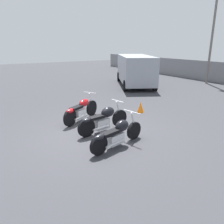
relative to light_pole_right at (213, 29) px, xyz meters
The scene contains 7 objects.
ground_plane 13.18m from the light_pole_right, 69.79° to the right, with size 60.00×60.00×0.00m, color #38383D.
light_pole_right is the anchor object (origin of this frame).
motorcycle_slot_0 12.51m from the light_pole_right, 75.91° to the right, with size 1.15×1.84×1.01m.
motorcycle_slot_1 12.72m from the light_pole_right, 69.24° to the right, with size 0.66×2.06×0.99m.
motorcycle_slot_2 13.40m from the light_pole_right, 64.52° to the right, with size 0.79×2.01×0.94m.
parked_van 6.27m from the light_pole_right, 112.83° to the right, with size 5.66×4.23×2.10m.
traffic_cone_near 10.23m from the light_pole_right, 70.12° to the right, with size 0.31×0.31×0.46m.
Camera 1 is at (6.12, -3.01, 2.90)m, focal length 35.00 mm.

